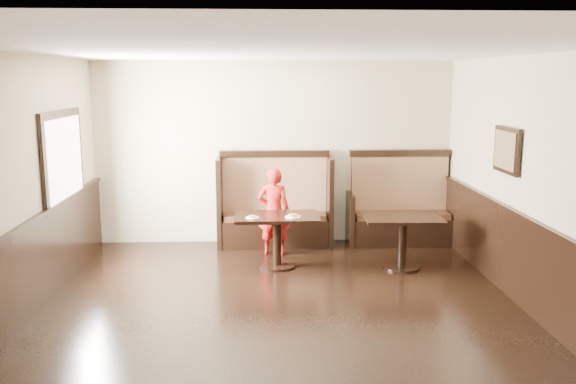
{
  "coord_description": "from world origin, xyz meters",
  "views": [
    {
      "loc": [
        -0.23,
        -5.87,
        2.55
      ],
      "look_at": [
        0.16,
        2.35,
        1.0
      ],
      "focal_mm": 38.0,
      "sensor_mm": 36.0,
      "label": 1
    }
  ],
  "objects": [
    {
      "name": "table_neighbor",
      "position": [
        1.69,
        2.0,
        0.53
      ],
      "size": [
        1.05,
        0.72,
        0.71
      ],
      "rotation": [
        0.0,
        0.0,
        -0.05
      ],
      "color": "black",
      "rests_on": "ground"
    },
    {
      "name": "pizza_plate_left",
      "position": [
        -0.33,
        2.0,
        0.73
      ],
      "size": [
        0.18,
        0.18,
        0.03
      ],
      "color": "white",
      "rests_on": "table_main"
    },
    {
      "name": "table_main",
      "position": [
        0.0,
        2.14,
        0.55
      ],
      "size": [
        1.13,
        0.71,
        0.72
      ],
      "rotation": [
        0.0,
        0.0,
        -0.0
      ],
      "color": "black",
      "rests_on": "ground"
    },
    {
      "name": "booth_neighbor",
      "position": [
        1.95,
        3.29,
        0.48
      ],
      "size": [
        1.65,
        0.72,
        1.45
      ],
      "color": "black",
      "rests_on": "ground"
    },
    {
      "name": "room_shell",
      "position": [
        -0.3,
        0.28,
        0.67
      ],
      "size": [
        7.0,
        7.0,
        7.0
      ],
      "color": "tan",
      "rests_on": "ground"
    },
    {
      "name": "ground",
      "position": [
        0.0,
        0.0,
        0.0
      ],
      "size": [
        7.0,
        7.0,
        0.0
      ],
      "primitive_type": "plane",
      "color": "black",
      "rests_on": "ground"
    },
    {
      "name": "booth_main",
      "position": [
        0.0,
        3.3,
        0.53
      ],
      "size": [
        1.75,
        0.72,
        1.45
      ],
      "color": "black",
      "rests_on": "ground"
    },
    {
      "name": "pizza_plate_right",
      "position": [
        0.21,
        2.01,
        0.74
      ],
      "size": [
        0.22,
        0.22,
        0.04
      ],
      "color": "white",
      "rests_on": "table_main"
    },
    {
      "name": "child",
      "position": [
        -0.03,
        2.75,
        0.64
      ],
      "size": [
        0.5,
        0.36,
        1.28
      ],
      "primitive_type": "imported",
      "rotation": [
        0.0,
        0.0,
        3.03
      ],
      "color": "red",
      "rests_on": "ground"
    }
  ]
}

